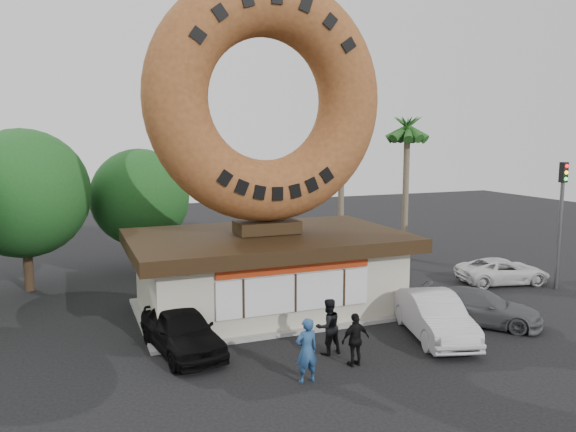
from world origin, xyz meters
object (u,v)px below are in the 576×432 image
(giant_donut, at_px, (266,100))
(street_lamp, at_px, (177,186))
(person_left, at_px, (307,350))
(car_black, at_px, (182,330))
(car_silver, at_px, (434,316))
(car_grey, at_px, (480,307))
(person_right, at_px, (356,340))
(car_white, at_px, (503,271))
(donut_shop, at_px, (267,269))
(person_center, at_px, (328,326))
(traffic_signal, at_px, (561,209))

(giant_donut, height_order, street_lamp, giant_donut)
(person_left, relative_size, car_black, 0.43)
(person_left, distance_m, car_silver, 6.09)
(person_left, relative_size, car_silver, 0.41)
(street_lamp, relative_size, car_black, 1.74)
(person_left, xyz_separation_m, car_grey, (8.40, 2.35, -0.32))
(person_right, height_order, car_white, person_right)
(person_left, bearing_deg, person_right, -168.27)
(person_right, xyz_separation_m, car_white, (11.67, 6.25, -0.24))
(donut_shop, distance_m, car_silver, 7.02)
(person_right, height_order, car_grey, person_right)
(giant_donut, height_order, person_right, giant_donut)
(giant_donut, bearing_deg, street_lamp, 100.51)
(giant_donut, bearing_deg, car_silver, -49.13)
(giant_donut, bearing_deg, person_center, -86.90)
(street_lamp, bearing_deg, giant_donut, -79.49)
(traffic_signal, relative_size, car_grey, 1.32)
(person_center, height_order, person_right, person_center)
(giant_donut, relative_size, car_black, 2.14)
(person_left, xyz_separation_m, car_black, (-2.99, 3.72, -0.20))
(car_silver, bearing_deg, giant_donut, 145.87)
(giant_donut, relative_size, traffic_signal, 1.62)
(traffic_signal, xyz_separation_m, car_white, (-1.67, 1.76, -3.24))
(person_center, bearing_deg, car_grey, 178.30)
(street_lamp, distance_m, car_white, 17.92)
(traffic_signal, distance_m, car_black, 18.56)
(traffic_signal, relative_size, car_black, 1.32)
(donut_shop, bearing_deg, car_grey, -33.23)
(giant_donut, bearing_deg, car_black, -142.00)
(street_lamp, distance_m, car_grey, 17.64)
(car_black, relative_size, car_grey, 1.00)
(person_left, bearing_deg, car_white, -157.43)
(person_left, bearing_deg, car_silver, -167.06)
(car_silver, height_order, car_grey, car_silver)
(person_left, relative_size, person_right, 1.14)
(giant_donut, relative_size, person_center, 5.18)
(giant_donut, bearing_deg, traffic_signal, -8.17)
(traffic_signal, distance_m, person_center, 14.40)
(person_center, xyz_separation_m, car_grey, (6.85, 0.59, -0.29))
(car_black, bearing_deg, traffic_signal, -4.57)
(car_silver, distance_m, car_white, 9.26)
(traffic_signal, distance_m, car_silver, 10.45)
(street_lamp, bearing_deg, car_black, -100.21)
(person_center, bearing_deg, car_white, -163.97)
(donut_shop, xyz_separation_m, person_left, (-1.27, -7.03, -0.78))
(person_left, distance_m, person_right, 2.01)
(person_right, relative_size, car_grey, 0.38)
(giant_donut, relative_size, car_white, 2.19)
(person_center, height_order, car_silver, person_center)
(car_black, bearing_deg, car_grey, -15.53)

